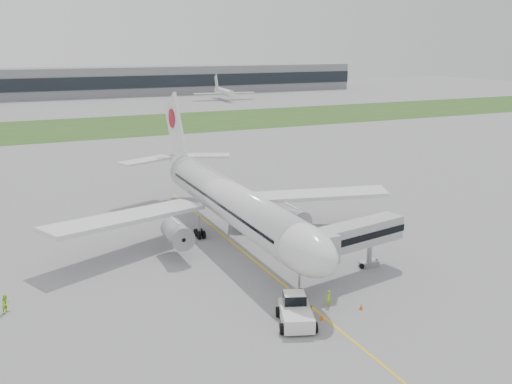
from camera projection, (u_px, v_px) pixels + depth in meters
name	position (u px, v px, depth m)	size (l,w,h in m)	color
ground	(242.00, 251.00, 72.24)	(600.00, 600.00, 0.00)	gray
apron_markings	(259.00, 264.00, 67.84)	(70.00, 70.00, 0.04)	yellow
grass_strip	(91.00, 127.00, 177.80)	(600.00, 50.00, 0.02)	#2C531F
terminal_building	(53.00, 83.00, 272.69)	(320.00, 22.30, 14.00)	gray
airliner	(227.00, 198.00, 75.09)	(48.13, 53.95, 17.88)	silver
pushback_tug	(296.00, 311.00, 53.35)	(4.72, 5.69, 2.57)	silver
jet_bridge	(352.00, 237.00, 63.61)	(13.16, 5.99, 6.15)	#B3B3B6
safety_cone_left	(322.00, 318.00, 54.06)	(0.37, 0.37, 0.51)	#FF590D
safety_cone_right	(361.00, 307.00, 56.23)	(0.40, 0.40, 0.56)	#FF590D
ground_crew_near	(328.00, 298.00, 56.83)	(0.61, 0.40, 1.66)	#99E626
ground_crew_far	(6.00, 304.00, 55.38)	(0.91, 0.71, 1.87)	#A6EF27
distant_aircraft_right	(224.00, 100.00, 263.55)	(28.35, 25.01, 10.84)	silver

